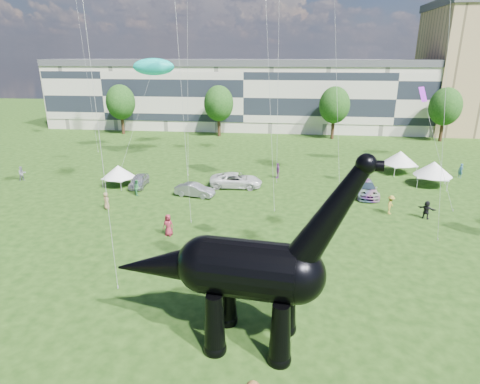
# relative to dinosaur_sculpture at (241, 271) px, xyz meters

# --- Properties ---
(ground) EXTENTS (220.00, 220.00, 0.00)m
(ground) POSITION_rel_dinosaur_sculpture_xyz_m (1.76, 0.76, -3.96)
(ground) COLOR #16330C
(ground) RESTS_ON ground
(terrace_row) EXTENTS (78.00, 11.00, 12.00)m
(terrace_row) POSITION_rel_dinosaur_sculpture_xyz_m (-6.24, 62.76, 2.04)
(terrace_row) COLOR beige
(terrace_row) RESTS_ON ground
(tree_far_left) EXTENTS (5.20, 5.20, 9.44)m
(tree_far_left) POSITION_rel_dinosaur_sculpture_xyz_m (-28.24, 53.76, 2.33)
(tree_far_left) COLOR #382314
(tree_far_left) RESTS_ON ground
(tree_mid_left) EXTENTS (5.20, 5.20, 9.44)m
(tree_mid_left) POSITION_rel_dinosaur_sculpture_xyz_m (-10.24, 53.76, 2.33)
(tree_mid_left) COLOR #382314
(tree_mid_left) RESTS_ON ground
(tree_mid_right) EXTENTS (5.20, 5.20, 9.44)m
(tree_mid_right) POSITION_rel_dinosaur_sculpture_xyz_m (9.76, 53.76, 2.33)
(tree_mid_right) COLOR #382314
(tree_mid_right) RESTS_ON ground
(tree_far_right) EXTENTS (5.20, 5.20, 9.44)m
(tree_far_right) POSITION_rel_dinosaur_sculpture_xyz_m (27.76, 53.76, 2.33)
(tree_far_right) COLOR #382314
(tree_far_right) RESTS_ON ground
(dinosaur_sculpture) EXTENTS (12.88, 3.89, 10.49)m
(dinosaur_sculpture) POSITION_rel_dinosaur_sculpture_xyz_m (0.00, 0.00, 0.00)
(dinosaur_sculpture) COLOR black
(dinosaur_sculpture) RESTS_ON ground
(car_silver) EXTENTS (1.89, 4.08, 1.36)m
(car_silver) POSITION_rel_dinosaur_sculpture_xyz_m (-14.17, 23.77, -3.28)
(car_silver) COLOR silver
(car_silver) RESTS_ON ground
(car_grey) EXTENTS (4.29, 2.20, 1.35)m
(car_grey) POSITION_rel_dinosaur_sculpture_xyz_m (-7.30, 21.36, -3.29)
(car_grey) COLOR slate
(car_grey) RESTS_ON ground
(car_white) EXTENTS (5.81, 2.84, 1.59)m
(car_white) POSITION_rel_dinosaur_sculpture_xyz_m (-3.45, 24.86, -3.17)
(car_white) COLOR silver
(car_white) RESTS_ON ground
(car_dark) EXTENTS (2.26, 5.35, 1.54)m
(car_dark) POSITION_rel_dinosaur_sculpture_xyz_m (10.26, 23.80, -3.19)
(car_dark) COLOR #595960
(car_dark) RESTS_ON ground
(gazebo_near) EXTENTS (4.93, 4.93, 2.80)m
(gazebo_near) POSITION_rel_dinosaur_sculpture_xyz_m (18.17, 27.92, -1.99)
(gazebo_near) COLOR white
(gazebo_near) RESTS_ON ground
(gazebo_far) EXTENTS (5.05, 5.05, 2.79)m
(gazebo_far) POSITION_rel_dinosaur_sculpture_xyz_m (15.81, 32.79, -2.00)
(gazebo_far) COLOR white
(gazebo_far) RESTS_ON ground
(gazebo_left) EXTENTS (4.27, 4.27, 2.39)m
(gazebo_left) POSITION_rel_dinosaur_sculpture_xyz_m (-16.43, 23.73, -2.28)
(gazebo_left) COLOR white
(gazebo_left) RESTS_ON ground
(visitors) EXTENTS (51.93, 37.17, 1.82)m
(visitors) POSITION_rel_dinosaur_sculpture_xyz_m (-0.62, 16.55, -3.10)
(visitors) COLOR #97744B
(visitors) RESTS_ON ground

